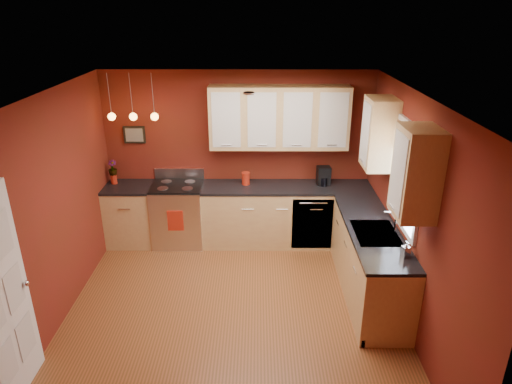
{
  "coord_description": "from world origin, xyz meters",
  "views": [
    {
      "loc": [
        0.29,
        -4.53,
        3.46
      ],
      "look_at": [
        0.27,
        1.0,
        1.17
      ],
      "focal_mm": 32.0,
      "sensor_mm": 36.0,
      "label": 1
    }
  ],
  "objects_px": {
    "red_canister": "(246,178)",
    "soap_pump": "(406,249)",
    "gas_range": "(179,214)",
    "sink": "(376,235)",
    "coffee_maker": "(324,177)"
  },
  "relations": [
    {
      "from": "gas_range",
      "to": "coffee_maker",
      "type": "relative_size",
      "value": 3.97
    },
    {
      "from": "coffee_maker",
      "to": "sink",
      "type": "bearing_deg",
      "value": -80.53
    },
    {
      "from": "coffee_maker",
      "to": "gas_range",
      "type": "bearing_deg",
      "value": 175.93
    },
    {
      "from": "gas_range",
      "to": "sink",
      "type": "height_order",
      "value": "sink"
    },
    {
      "from": "sink",
      "to": "red_canister",
      "type": "relative_size",
      "value": 3.72
    },
    {
      "from": "coffee_maker",
      "to": "soap_pump",
      "type": "xyz_separation_m",
      "value": [
        0.61,
        -2.11,
        -0.04
      ]
    },
    {
      "from": "red_canister",
      "to": "coffee_maker",
      "type": "height_order",
      "value": "coffee_maker"
    },
    {
      "from": "sink",
      "to": "coffee_maker",
      "type": "relative_size",
      "value": 2.5
    },
    {
      "from": "sink",
      "to": "red_canister",
      "type": "xyz_separation_m",
      "value": [
        -1.59,
        1.57,
        0.12
      ]
    },
    {
      "from": "red_canister",
      "to": "soap_pump",
      "type": "xyz_separation_m",
      "value": [
        1.77,
        -2.12,
        -0.01
      ]
    },
    {
      "from": "gas_range",
      "to": "coffee_maker",
      "type": "height_order",
      "value": "coffee_maker"
    },
    {
      "from": "gas_range",
      "to": "sink",
      "type": "distance_m",
      "value": 3.05
    },
    {
      "from": "red_canister",
      "to": "coffee_maker",
      "type": "relative_size",
      "value": 0.67
    },
    {
      "from": "coffee_maker",
      "to": "red_canister",
      "type": "bearing_deg",
      "value": 173.99
    },
    {
      "from": "sink",
      "to": "coffee_maker",
      "type": "xyz_separation_m",
      "value": [
        -0.42,
        1.56,
        0.15
      ]
    }
  ]
}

